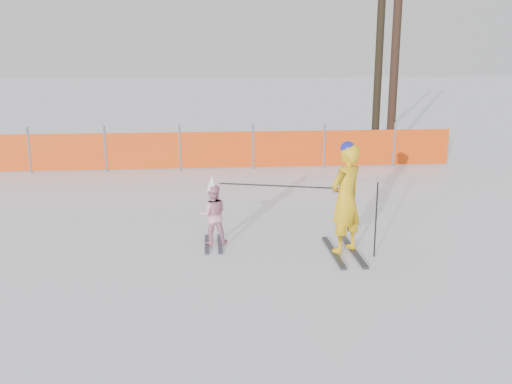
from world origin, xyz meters
TOP-DOWN VIEW (x-y plane):
  - ground at (0.00, 0.00)m, footprint 120.00×120.00m
  - adult at (1.42, 0.26)m, footprint 0.77×1.47m
  - child at (-0.70, 0.84)m, footprint 0.51×0.97m
  - ski_poles at (0.94, 0.36)m, footprint 2.46×0.78m
  - safety_fence at (-1.79, 7.13)m, footprint 15.61×0.06m
  - tree_trunks at (5.24, 10.61)m, footprint 0.47×2.62m

SIDE VIEW (x-z plane):
  - ground at x=0.00m, z-range 0.00..0.00m
  - child at x=-0.70m, z-range -0.05..1.15m
  - safety_fence at x=-1.79m, z-range -0.07..1.18m
  - ski_poles at x=0.94m, z-range 0.29..1.52m
  - adult at x=1.42m, z-range 0.00..1.85m
  - tree_trunks at x=5.24m, z-range -0.11..5.72m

